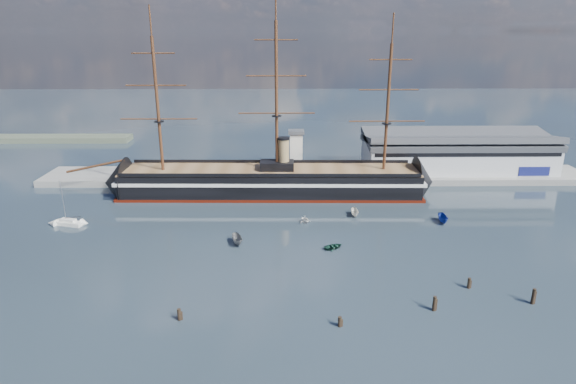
{
  "coord_description": "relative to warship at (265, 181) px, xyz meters",
  "views": [
    {
      "loc": [
        -1.5,
        -78.44,
        47.06
      ],
      "look_at": [
        -0.09,
        35.0,
        9.0
      ],
      "focal_mm": 30.0,
      "sensor_mm": 36.0,
      "label": 1
    }
  ],
  "objects": [
    {
      "name": "motorboat_a",
      "position": [
        -5.15,
        -36.27,
        -4.04
      ],
      "size": [
        6.98,
        4.15,
        2.63
      ],
      "primitive_type": "imported",
      "rotation": [
        0.0,
        0.0,
        0.28
      ],
      "color": "slate",
      "rests_on": "ground"
    },
    {
      "name": "motorboat_b",
      "position": [
        16.96,
        -38.77,
        -4.04
      ],
      "size": [
        2.29,
        3.02,
        1.31
      ],
      "primitive_type": "imported",
      "rotation": [
        0.0,
        0.0,
        2.05
      ],
      "color": "#123428",
      "rests_on": "ground"
    },
    {
      "name": "piling_extra",
      "position": [
        50.64,
        -62.67,
        -4.04
      ],
      "size": [
        0.64,
        0.64,
        3.77
      ],
      "primitive_type": "cylinder",
      "color": "black",
      "rests_on": "ground"
    },
    {
      "name": "motorboat_f",
      "position": [
        46.75,
        -23.7,
        -4.04
      ],
      "size": [
        6.63,
        2.89,
        2.58
      ],
      "primitive_type": "imported",
      "rotation": [
        0.0,
        0.0,
        -0.08
      ],
      "color": "navy",
      "rests_on": "ground"
    },
    {
      "name": "motorboat_d",
      "position": [
        11.11,
        -23.07,
        -4.04
      ],
      "size": [
        6.09,
        4.68,
        2.05
      ],
      "primitive_type": "imported",
      "rotation": [
        0.0,
        0.0,
        0.47
      ],
      "color": "silver",
      "rests_on": "ground"
    },
    {
      "name": "warehouse",
      "position": [
        64.8,
        20.0,
        3.95
      ],
      "size": [
        63.0,
        21.0,
        11.6
      ],
      "color": "#B7BABC",
      "rests_on": "ground"
    },
    {
      "name": "motorboat_c",
      "position": [
        24.68,
        -18.66,
        -4.04
      ],
      "size": [
        5.75,
        2.17,
        2.29
      ],
      "primitive_type": "imported",
      "rotation": [
        0.0,
        0.0,
        -0.01
      ],
      "color": "beige",
      "rests_on": "ground"
    },
    {
      "name": "quay",
      "position": [
        16.8,
        16.0,
        -4.04
      ],
      "size": [
        180.0,
        18.0,
        2.0
      ],
      "primitive_type": "cube",
      "color": "slate",
      "rests_on": "ground"
    },
    {
      "name": "sailboat",
      "position": [
        -49.34,
        -24.06,
        -3.27
      ],
      "size": [
        7.82,
        4.15,
        12.01
      ],
      "rotation": [
        0.0,
        0.0,
        -0.27
      ],
      "color": "silver",
      "rests_on": "ground"
    },
    {
      "name": "ground",
      "position": [
        6.8,
        -20.0,
        -4.04
      ],
      "size": [
        600.0,
        600.0,
        0.0
      ],
      "primitive_type": "plane",
      "color": "#202A31",
      "rests_on": "ground"
    },
    {
      "name": "quay_tower",
      "position": [
        9.8,
        13.0,
        5.72
      ],
      "size": [
        5.0,
        5.0,
        15.0
      ],
      "color": "silver",
      "rests_on": "ground"
    },
    {
      "name": "piling_near_mid",
      "position": [
        14.82,
        -69.3,
        -4.04
      ],
      "size": [
        0.64,
        0.64,
        2.56
      ],
      "primitive_type": "cylinder",
      "color": "black",
      "rests_on": "ground"
    },
    {
      "name": "piling_near_left",
      "position": [
        -12.43,
        -67.02,
        -4.04
      ],
      "size": [
        0.64,
        0.64,
        2.85
      ],
      "primitive_type": "cylinder",
      "color": "black",
      "rests_on": "ground"
    },
    {
      "name": "piling_far_right",
      "position": [
        41.13,
        -56.93,
        -4.04
      ],
      "size": [
        0.64,
        0.64,
        2.87
      ],
      "primitive_type": "cylinder",
      "color": "black",
      "rests_on": "ground"
    },
    {
      "name": "warship",
      "position": [
        0.0,
        0.0,
        0.0
      ],
      "size": [
        113.02,
        17.86,
        53.94
      ],
      "rotation": [
        0.0,
        0.0,
        -0.02
      ],
      "color": "black",
      "rests_on": "ground"
    },
    {
      "name": "piling_near_right",
      "position": [
        32.07,
        -64.66,
        -4.04
      ],
      "size": [
        0.64,
        0.64,
        3.51
      ],
      "primitive_type": "cylinder",
      "color": "black",
      "rests_on": "ground"
    }
  ]
}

